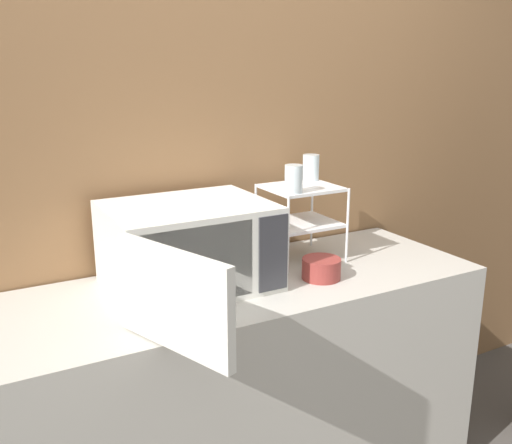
# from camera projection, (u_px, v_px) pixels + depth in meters

# --- Properties ---
(wall_back) EXTENTS (8.00, 0.06, 2.60)m
(wall_back) POSITION_uv_depth(u_px,v_px,m) (203.00, 160.00, 2.26)
(wall_back) COLOR olive
(wall_back) RESTS_ON ground_plane
(counter) EXTENTS (1.78, 0.64, 0.91)m
(counter) POSITION_uv_depth(u_px,v_px,m) (246.00, 393.00, 2.18)
(counter) COLOR #B7B2A8
(counter) RESTS_ON ground_plane
(microwave) EXTENTS (0.58, 0.85, 0.30)m
(microwave) POSITION_uv_depth(u_px,v_px,m) (188.00, 248.00, 1.96)
(microwave) COLOR silver
(microwave) RESTS_ON counter
(dish_rack) EXTENTS (0.28, 0.26, 0.30)m
(dish_rack) POSITION_uv_depth(u_px,v_px,m) (301.00, 207.00, 2.24)
(dish_rack) COLOR white
(dish_rack) RESTS_ON counter
(glass_front_left) EXTENTS (0.07, 0.07, 0.10)m
(glass_front_left) POSITION_uv_depth(u_px,v_px,m) (294.00, 179.00, 2.09)
(glass_front_left) COLOR silver
(glass_front_left) RESTS_ON dish_rack
(glass_back_right) EXTENTS (0.07, 0.07, 0.10)m
(glass_back_right) POSITION_uv_depth(u_px,v_px,m) (311.00, 167.00, 2.33)
(glass_back_right) COLOR silver
(glass_back_right) RESTS_ON dish_rack
(bowl) EXTENTS (0.14, 0.14, 0.08)m
(bowl) POSITION_uv_depth(u_px,v_px,m) (321.00, 269.00, 2.08)
(bowl) COLOR maroon
(bowl) RESTS_ON counter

